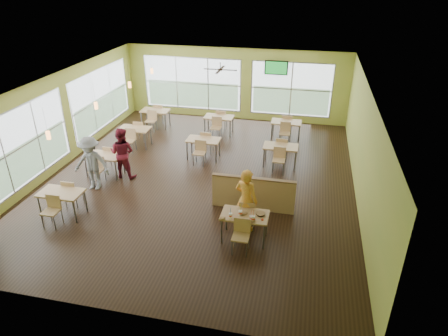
{
  "coord_description": "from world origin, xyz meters",
  "views": [
    {
      "loc": [
        3.3,
        -11.37,
        6.38
      ],
      "look_at": [
        1.03,
        -1.06,
        1.0
      ],
      "focal_mm": 32.0,
      "sensor_mm": 36.0,
      "label": 1
    }
  ],
  "objects_px": {
    "main_table": "(245,218)",
    "food_basket": "(261,214)",
    "half_wall_divider": "(253,194)",
    "man_plaid": "(246,200)"
  },
  "relations": [
    {
      "from": "half_wall_divider",
      "to": "man_plaid",
      "type": "relative_size",
      "value": 1.35
    },
    {
      "from": "man_plaid",
      "to": "food_basket",
      "type": "xyz_separation_m",
      "value": [
        0.44,
        -0.42,
        -0.11
      ]
    },
    {
      "from": "main_table",
      "to": "food_basket",
      "type": "height_order",
      "value": "main_table"
    },
    {
      "from": "half_wall_divider",
      "to": "food_basket",
      "type": "relative_size",
      "value": 9.76
    },
    {
      "from": "half_wall_divider",
      "to": "man_plaid",
      "type": "bearing_deg",
      "value": -92.92
    },
    {
      "from": "man_plaid",
      "to": "food_basket",
      "type": "distance_m",
      "value": 0.61
    },
    {
      "from": "half_wall_divider",
      "to": "main_table",
      "type": "bearing_deg",
      "value": -90.0
    },
    {
      "from": "main_table",
      "to": "man_plaid",
      "type": "relative_size",
      "value": 0.86
    },
    {
      "from": "main_table",
      "to": "food_basket",
      "type": "bearing_deg",
      "value": 9.34
    },
    {
      "from": "half_wall_divider",
      "to": "food_basket",
      "type": "xyz_separation_m",
      "value": [
        0.39,
        -1.39,
        0.26
      ]
    }
  ]
}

